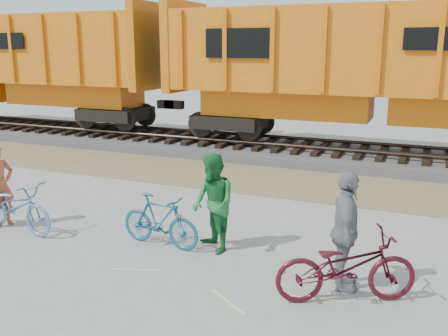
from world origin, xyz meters
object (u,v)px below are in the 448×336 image
at_px(bicycle_blue, 16,206).
at_px(bicycle_teal, 160,221).
at_px(person_woman, 345,231).
at_px(hopper_car_left, 13,62).
at_px(bicycle_maroon, 346,267).
at_px(hopper_car_center, 384,68).
at_px(person_man, 213,203).

relative_size(bicycle_blue, bicycle_teal, 1.19).
bearing_deg(person_woman, bicycle_teal, 71.19).
height_order(hopper_car_left, bicycle_teal, hopper_car_left).
height_order(hopper_car_left, person_woman, hopper_car_left).
bearing_deg(bicycle_maroon, bicycle_blue, 61.02).
bearing_deg(bicycle_blue, person_woman, -82.42).
distance_m(hopper_car_left, bicycle_maroon, 18.41).
bearing_deg(bicycle_blue, hopper_car_center, -26.34).
distance_m(hopper_car_left, person_woman, 18.08).
bearing_deg(bicycle_blue, bicycle_teal, -74.88).
bearing_deg(hopper_car_center, bicycle_blue, -123.34).
bearing_deg(hopper_car_left, person_man, -33.17).
distance_m(bicycle_blue, bicycle_maroon, 6.62).
xyz_separation_m(person_man, person_woman, (2.44, -0.57, 0.03)).
distance_m(hopper_car_left, bicycle_teal, 15.08).
bearing_deg(hopper_car_left, bicycle_maroon, -31.36).
xyz_separation_m(bicycle_blue, bicycle_teal, (3.07, 0.44, -0.02)).
relative_size(bicycle_maroon, person_woman, 1.11).
xyz_separation_m(hopper_car_left, bicycle_maroon, (15.58, -9.50, -2.46)).
height_order(bicycle_maroon, person_man, person_man).
bearing_deg(hopper_car_left, hopper_car_center, 0.00).
bearing_deg(person_man, hopper_car_center, 117.65).
height_order(bicycle_blue, bicycle_teal, bicycle_blue).
height_order(person_man, person_woman, person_woman).
height_order(hopper_car_center, bicycle_maroon, hopper_car_center).
bearing_deg(hopper_car_center, person_man, -102.95).
xyz_separation_m(hopper_car_left, person_man, (13.04, -8.53, -2.11)).
xyz_separation_m(bicycle_teal, bicycle_maroon, (3.54, -0.77, 0.04)).
bearing_deg(bicycle_maroon, hopper_car_center, -22.59).
height_order(bicycle_blue, bicycle_maroon, bicycle_maroon).
distance_m(hopper_car_center, person_woman, 9.34).
distance_m(bicycle_maroon, person_man, 2.74).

